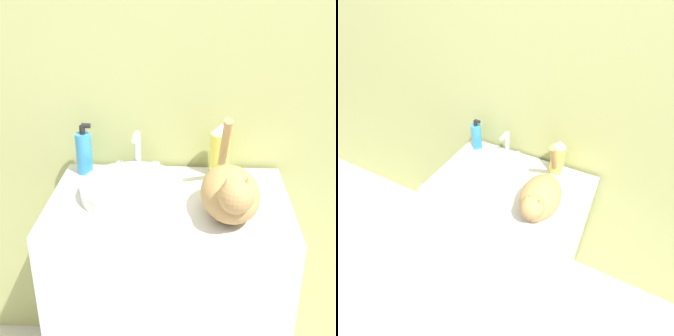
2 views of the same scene
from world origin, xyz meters
TOP-DOWN VIEW (x-y plane):
  - ground_plane at (0.00, 0.00)m, footprint 8.00×8.00m
  - wall_back at (0.00, 0.54)m, footprint 6.00×0.05m
  - vanity_cabinet at (0.00, 0.25)m, footprint 0.77×0.51m
  - sink_basin at (-0.12, 0.26)m, footprint 0.33×0.33m
  - faucet at (-0.12, 0.44)m, footprint 0.16×0.08m
  - cat at (0.18, 0.15)m, footprint 0.19×0.40m
  - soap_bottle at (-0.31, 0.43)m, footprint 0.06×0.06m
  - spray_bottle at (0.17, 0.44)m, footprint 0.07×0.07m

SIDE VIEW (x-z plane):
  - ground_plane at x=0.00m, z-range 0.00..0.00m
  - vanity_cabinet at x=0.00m, z-range 0.00..0.83m
  - sink_basin at x=-0.12m, z-range 0.83..0.88m
  - faucet at x=-0.12m, z-range 0.82..0.97m
  - soap_bottle at x=-0.31m, z-range 0.81..1.00m
  - cat at x=0.18m, z-range 0.78..1.04m
  - spray_bottle at x=0.17m, z-range 0.83..1.02m
  - wall_back at x=0.00m, z-range 0.00..2.50m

